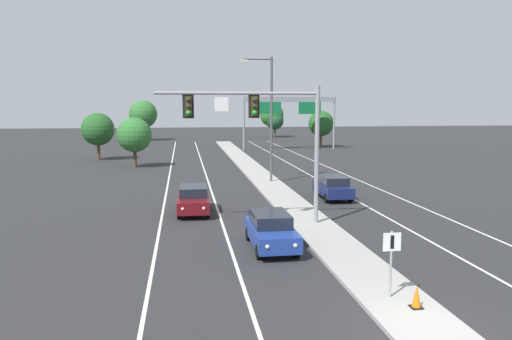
{
  "coord_description": "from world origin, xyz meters",
  "views": [
    {
      "loc": [
        -6.71,
        -12.69,
        6.38
      ],
      "look_at": [
        -3.2,
        11.5,
        3.2
      ],
      "focal_mm": 35.34,
      "sensor_mm": 36.0,
      "label": 1
    }
  ],
  "objects_px": {
    "car_oncoming_darkred": "(193,199)",
    "car_receding_navy": "(333,187)",
    "street_lamp_median": "(269,112)",
    "traffic_cone_median_nose": "(417,297)",
    "median_sign_post": "(391,254)",
    "tree_far_right_c": "(272,115)",
    "car_oncoming_blue": "(271,230)",
    "overhead_signal_mast": "(266,124)",
    "tree_far_right_b": "(275,121)",
    "tree_far_left_a": "(143,114)",
    "tree_far_right_a": "(321,124)",
    "highway_sign_gantry": "(290,106)",
    "tree_far_left_b": "(98,129)",
    "tree_far_left_c": "(134,135)"
  },
  "relations": [
    {
      "from": "traffic_cone_median_nose",
      "to": "car_receding_navy",
      "type": "bearing_deg",
      "value": 80.88
    },
    {
      "from": "tree_far_left_a",
      "to": "tree_far_right_b",
      "type": "relative_size",
      "value": 1.44
    },
    {
      "from": "car_receding_navy",
      "to": "tree_far_right_a",
      "type": "distance_m",
      "value": 41.88
    },
    {
      "from": "tree_far_right_a",
      "to": "tree_far_left_c",
      "type": "height_order",
      "value": "tree_far_right_a"
    },
    {
      "from": "tree_far_right_c",
      "to": "median_sign_post",
      "type": "bearing_deg",
      "value": -97.37
    },
    {
      "from": "tree_far_left_a",
      "to": "highway_sign_gantry",
      "type": "bearing_deg",
      "value": -44.93
    },
    {
      "from": "street_lamp_median",
      "to": "car_oncoming_blue",
      "type": "distance_m",
      "value": 19.49
    },
    {
      "from": "street_lamp_median",
      "to": "traffic_cone_median_nose",
      "type": "height_order",
      "value": "street_lamp_median"
    },
    {
      "from": "car_oncoming_blue",
      "to": "tree_far_left_b",
      "type": "height_order",
      "value": "tree_far_left_b"
    },
    {
      "from": "tree_far_left_b",
      "to": "traffic_cone_median_nose",
      "type": "bearing_deg",
      "value": -70.01
    },
    {
      "from": "median_sign_post",
      "to": "tree_far_right_a",
      "type": "distance_m",
      "value": 59.92
    },
    {
      "from": "median_sign_post",
      "to": "tree_far_left_a",
      "type": "xyz_separation_m",
      "value": [
        -13.53,
        76.61,
        3.09
      ]
    },
    {
      "from": "median_sign_post",
      "to": "highway_sign_gantry",
      "type": "bearing_deg",
      "value": 81.37
    },
    {
      "from": "car_oncoming_blue",
      "to": "tree_far_right_a",
      "type": "distance_m",
      "value": 54.31
    },
    {
      "from": "median_sign_post",
      "to": "tree_far_left_c",
      "type": "xyz_separation_m",
      "value": [
        -11.48,
        37.39,
        1.74
      ]
    },
    {
      "from": "tree_far_right_a",
      "to": "tree_far_right_b",
      "type": "distance_m",
      "value": 23.61
    },
    {
      "from": "traffic_cone_median_nose",
      "to": "tree_far_right_a",
      "type": "distance_m",
      "value": 60.8
    },
    {
      "from": "car_oncoming_blue",
      "to": "tree_far_left_a",
      "type": "distance_m",
      "value": 70.89
    },
    {
      "from": "median_sign_post",
      "to": "tree_far_left_a",
      "type": "bearing_deg",
      "value": 100.01
    },
    {
      "from": "car_oncoming_darkred",
      "to": "tree_far_right_b",
      "type": "xyz_separation_m",
      "value": [
        17.18,
        67.14,
        2.43
      ]
    },
    {
      "from": "tree_far_right_c",
      "to": "tree_far_right_b",
      "type": "distance_m",
      "value": 1.45
    },
    {
      "from": "street_lamp_median",
      "to": "median_sign_post",
      "type": "bearing_deg",
      "value": -90.61
    },
    {
      "from": "street_lamp_median",
      "to": "tree_far_left_a",
      "type": "relative_size",
      "value": 1.4
    },
    {
      "from": "street_lamp_median",
      "to": "car_oncoming_blue",
      "type": "bearing_deg",
      "value": -99.31
    },
    {
      "from": "tree_far_right_b",
      "to": "tree_far_left_b",
      "type": "relative_size",
      "value": 0.92
    },
    {
      "from": "car_oncoming_darkred",
      "to": "tree_far_right_c",
      "type": "relative_size",
      "value": 0.68
    },
    {
      "from": "overhead_signal_mast",
      "to": "tree_far_right_b",
      "type": "distance_m",
      "value": 72.52
    },
    {
      "from": "median_sign_post",
      "to": "highway_sign_gantry",
      "type": "relative_size",
      "value": 0.17
    },
    {
      "from": "median_sign_post",
      "to": "street_lamp_median",
      "type": "xyz_separation_m",
      "value": [
        0.27,
        25.23,
        4.21
      ]
    },
    {
      "from": "car_receding_navy",
      "to": "car_oncoming_darkred",
      "type": "bearing_deg",
      "value": -161.3
    },
    {
      "from": "tree_far_right_a",
      "to": "tree_far_left_a",
      "type": "distance_m",
      "value": 32.99
    },
    {
      "from": "traffic_cone_median_nose",
      "to": "tree_far_right_c",
      "type": "xyz_separation_m",
      "value": [
        10.23,
        83.48,
        3.85
      ]
    },
    {
      "from": "tree_far_left_c",
      "to": "tree_far_left_b",
      "type": "height_order",
      "value": "tree_far_left_b"
    },
    {
      "from": "median_sign_post",
      "to": "tree_far_right_c",
      "type": "xyz_separation_m",
      "value": [
        10.68,
        82.53,
        2.77
      ]
    },
    {
      "from": "tree_far_right_b",
      "to": "car_receding_navy",
      "type": "bearing_deg",
      "value": -96.85
    },
    {
      "from": "car_oncoming_blue",
      "to": "car_receding_navy",
      "type": "bearing_deg",
      "value": 60.79
    },
    {
      "from": "highway_sign_gantry",
      "to": "tree_far_left_c",
      "type": "height_order",
      "value": "highway_sign_gantry"
    },
    {
      "from": "car_oncoming_darkred",
      "to": "traffic_cone_median_nose",
      "type": "distance_m",
      "value": 16.83
    },
    {
      "from": "car_oncoming_darkred",
      "to": "car_receding_navy",
      "type": "height_order",
      "value": "same"
    },
    {
      "from": "median_sign_post",
      "to": "street_lamp_median",
      "type": "bearing_deg",
      "value": 89.39
    },
    {
      "from": "traffic_cone_median_nose",
      "to": "tree_far_right_a",
      "type": "relative_size",
      "value": 0.14
    },
    {
      "from": "highway_sign_gantry",
      "to": "tree_far_right_c",
      "type": "relative_size",
      "value": 1.99
    },
    {
      "from": "tree_far_left_c",
      "to": "car_oncoming_blue",
      "type": "bearing_deg",
      "value": -74.19
    },
    {
      "from": "tree_far_left_a",
      "to": "tree_far_right_b",
      "type": "distance_m",
      "value": 25.22
    },
    {
      "from": "street_lamp_median",
      "to": "tree_far_right_b",
      "type": "xyz_separation_m",
      "value": [
        10.86,
        56.48,
        -2.54
      ]
    },
    {
      "from": "car_oncoming_darkred",
      "to": "median_sign_post",
      "type": "bearing_deg",
      "value": -67.45
    },
    {
      "from": "highway_sign_gantry",
      "to": "tree_far_left_b",
      "type": "distance_m",
      "value": 26.6
    },
    {
      "from": "car_receding_navy",
      "to": "tree_far_left_a",
      "type": "height_order",
      "value": "tree_far_left_a"
    },
    {
      "from": "tree_far_right_a",
      "to": "car_oncoming_blue",
      "type": "bearing_deg",
      "value": -107.87
    },
    {
      "from": "overhead_signal_mast",
      "to": "tree_far_left_a",
      "type": "height_order",
      "value": "overhead_signal_mast"
    }
  ]
}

